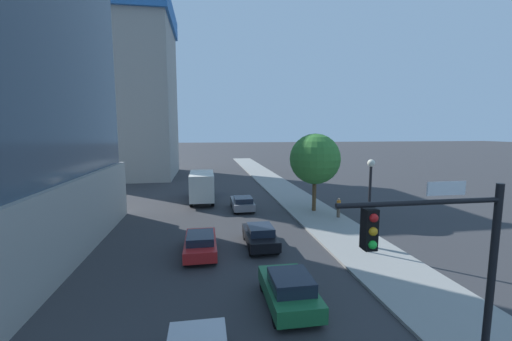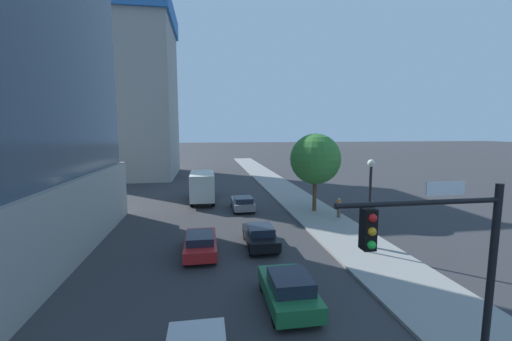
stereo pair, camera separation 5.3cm
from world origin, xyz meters
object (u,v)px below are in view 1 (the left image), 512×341
object	(u,v)px
car_black	(260,236)
street_tree	(315,159)
car_green	(289,290)
construction_building	(131,84)
box_truck	(202,185)
street_lamp	(370,192)
car_gray	(242,203)
pedestrian_orange_shirt	(339,207)
pedestrian_blue_shirt	(373,235)
traffic_light_pole	(441,252)
car_red	(201,243)

from	to	relation	value
car_black	street_tree	bearing A→B (deg)	50.68
car_green	construction_building	bearing A→B (deg)	109.39
construction_building	box_truck	size ratio (longest dim) A/B	4.82
street_lamp	street_tree	size ratio (longest dim) A/B	0.80
car_gray	pedestrian_orange_shirt	bearing A→B (deg)	-29.81
pedestrian_blue_shirt	construction_building	bearing A→B (deg)	120.63
pedestrian_orange_shirt	car_black	bearing A→B (deg)	-145.35
box_truck	car_black	bearing A→B (deg)	-74.91
car_green	pedestrian_blue_shirt	size ratio (longest dim) A/B	2.54
car_green	box_truck	xyz separation A→B (m)	(-3.74, 20.94, 1.00)
car_gray	pedestrian_blue_shirt	xyz separation A→B (m)	(6.82, -11.24, 0.28)
car_green	car_gray	bearing A→B (deg)	90.00
car_green	pedestrian_blue_shirt	bearing A→B (deg)	38.59
traffic_light_pole	street_lamp	size ratio (longest dim) A/B	1.06
box_truck	pedestrian_orange_shirt	world-z (taller)	box_truck
car_gray	car_black	bearing A→B (deg)	-90.00
car_black	car_gray	bearing A→B (deg)	90.00
car_black	car_red	bearing A→B (deg)	-169.73
box_truck	pedestrian_blue_shirt	bearing A→B (deg)	-55.75
traffic_light_pole	street_tree	world-z (taller)	street_tree
car_black	pedestrian_blue_shirt	bearing A→B (deg)	-13.44
car_black	construction_building	bearing A→B (deg)	112.96
pedestrian_orange_shirt	car_gray	bearing A→B (deg)	150.19
car_gray	car_black	size ratio (longest dim) A/B	1.02
traffic_light_pole	box_truck	distance (m)	26.87
street_lamp	street_tree	bearing A→B (deg)	88.96
car_red	car_green	bearing A→B (deg)	-59.64
traffic_light_pole	car_gray	distance (m)	22.15
construction_building	box_truck	world-z (taller)	construction_building
traffic_light_pole	car_gray	xyz separation A→B (m)	(-2.74, 21.70, -3.51)
street_tree	car_red	bearing A→B (deg)	-140.15
pedestrian_orange_shirt	street_lamp	bearing A→B (deg)	-100.93
street_tree	box_truck	xyz separation A→B (m)	(-10.08, 6.14, -3.10)
street_lamp	box_truck	xyz separation A→B (m)	(-9.90, 16.12, -2.06)
car_black	box_truck	distance (m)	14.41
traffic_light_pole	pedestrian_blue_shirt	bearing A→B (deg)	68.70
street_tree	car_red	size ratio (longest dim) A/B	1.56
street_tree	pedestrian_orange_shirt	world-z (taller)	street_tree
construction_building	pedestrian_orange_shirt	size ratio (longest dim) A/B	22.42
car_black	box_truck	bearing A→B (deg)	105.09
street_lamp	pedestrian_orange_shirt	bearing A→B (deg)	79.07
street_tree	construction_building	bearing A→B (deg)	127.95
pedestrian_blue_shirt	car_gray	bearing A→B (deg)	121.23
car_red	box_truck	xyz separation A→B (m)	(0.00, 14.55, 1.07)
construction_building	car_red	bearing A→B (deg)	-72.78
pedestrian_blue_shirt	traffic_light_pole	bearing A→B (deg)	-111.30
street_tree	pedestrian_orange_shirt	bearing A→B (deg)	-62.95
car_black	box_truck	world-z (taller)	box_truck
construction_building	street_lamp	bearing A→B (deg)	-60.56
street_lamp	car_red	distance (m)	10.50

